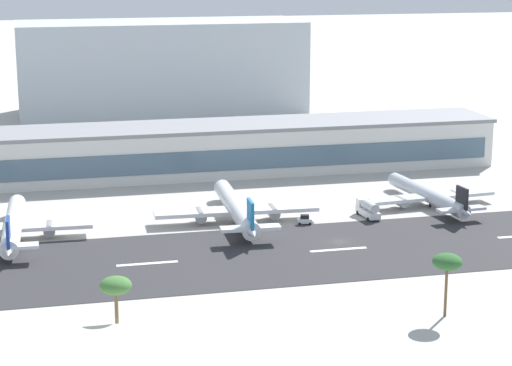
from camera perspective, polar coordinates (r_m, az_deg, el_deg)
The scene contains 13 objects.
ground_plane at distance 205.16m, azimuth 4.85°, elevation -3.44°, with size 1400.00×1400.00×0.00m, color #B2AFA8.
runway_strip at distance 200.27m, azimuth 5.33°, elevation -3.87°, with size 800.00×38.90×0.08m, color #2D2D30.
runway_centreline_dash_3 at distance 191.46m, azimuth -6.38°, elevation -4.70°, with size 12.00×1.20×0.01m, color white.
runway_centreline_dash_4 at distance 199.70m, azimuth 4.84°, elevation -3.89°, with size 12.00×1.20×0.01m, color white.
terminal_building at distance 265.71m, azimuth -3.64°, elevation 1.98°, with size 168.14×22.24×13.44m.
distant_hotel_block at distance 367.19m, azimuth -5.58°, elevation 6.75°, with size 104.37×39.03×34.04m, color #A8B2BC.
airliner_navy_tail_gate_0 at distance 211.08m, azimuth -14.02°, elevation -2.51°, with size 33.17×43.06×8.98m.
airliner_blue_tail_gate_1 at distance 217.59m, azimuth -1.12°, elevation -1.59°, with size 37.16×44.87×9.36m.
airliner_black_tail_gate_2 at distance 235.07m, azimuth 10.15°, elevation -0.77°, with size 33.57×38.72×8.09m.
service_fuel_truck_0 at distance 223.81m, azimuth 6.57°, elevation -1.51°, with size 3.39×8.67×3.95m.
service_baggage_tug_1 at distance 217.33m, azimuth 2.87°, elevation -2.16°, with size 3.51×2.56×2.20m.
palm_tree_0 at distance 163.99m, azimuth 11.12°, elevation -4.59°, with size 4.95×4.95×10.89m.
palm_tree_1 at distance 146.60m, azimuth -8.20°, elevation -6.06°, with size 4.79×4.79×12.46m.
Camera 1 is at (-62.57, -186.11, 59.47)m, focal length 68.41 mm.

